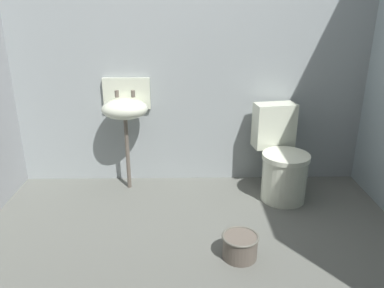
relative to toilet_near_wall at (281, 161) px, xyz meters
The scene contains 5 objects.
ground_plane 1.24m from the toilet_near_wall, 131.39° to the right, with size 3.57×2.88×0.08m, color #60625B.
wall_back 1.27m from the toilet_near_wall, 152.95° to the left, with size 3.57×0.10×2.48m, color #9AA2A3.
toilet_near_wall is the anchor object (origin of this frame).
sink 1.43m from the toilet_near_wall, behind, with size 0.42×0.35×0.99m.
bucket 1.03m from the toilet_near_wall, 117.70° to the right, with size 0.25×0.25×0.17m.
Camera 1 is at (-0.04, -2.13, 1.61)m, focal length 35.50 mm.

